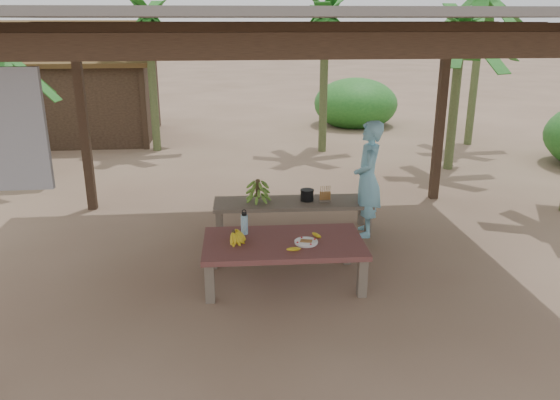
{
  "coord_description": "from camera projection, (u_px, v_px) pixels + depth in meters",
  "views": [
    {
      "loc": [
        -0.63,
        -6.17,
        2.88
      ],
      "look_at": [
        -0.02,
        0.04,
        0.8
      ],
      "focal_mm": 35.0,
      "sensor_mm": 36.0,
      "label": 1
    }
  ],
  "objects": [
    {
      "name": "loose_banana_front",
      "position": [
        294.0,
        249.0,
        5.87
      ],
      "size": [
        0.18,
        0.1,
        0.04
      ],
      "primitive_type": "ellipsoid",
      "rotation": [
        0.0,
        0.0,
        1.9
      ],
      "color": "yellow",
      "rests_on": "work_table"
    },
    {
      "name": "hut",
      "position": [
        70.0,
        94.0,
        13.58
      ],
      "size": [
        4.4,
        3.43,
        2.85
      ],
      "color": "black",
      "rests_on": "ground"
    },
    {
      "name": "cooking_pot",
      "position": [
        307.0,
        195.0,
        7.64
      ],
      "size": [
        0.18,
        0.18,
        0.15
      ],
      "primitive_type": "cylinder",
      "color": "black",
      "rests_on": "bench"
    },
    {
      "name": "water_flask",
      "position": [
        244.0,
        224.0,
        6.3
      ],
      "size": [
        0.08,
        0.08,
        0.3
      ],
      "color": "#409CC9",
      "rests_on": "work_table"
    },
    {
      "name": "green_banana_stalk",
      "position": [
        258.0,
        190.0,
        7.54
      ],
      "size": [
        0.31,
        0.31,
        0.34
      ],
      "primitive_type": null,
      "rotation": [
        0.0,
        0.0,
        -0.03
      ],
      "color": "#598C2D",
      "rests_on": "bench"
    },
    {
      "name": "woman",
      "position": [
        368.0,
        179.0,
        7.43
      ],
      "size": [
        0.5,
        0.65,
        1.6
      ],
      "primitive_type": "imported",
      "rotation": [
        0.0,
        0.0,
        -1.79
      ],
      "color": "#7ECFEE",
      "rests_on": "ground"
    },
    {
      "name": "skewer_rack",
      "position": [
        325.0,
        194.0,
        7.57
      ],
      "size": [
        0.18,
        0.09,
        0.24
      ],
      "primitive_type": null,
      "rotation": [
        0.0,
        0.0,
        -0.03
      ],
      "color": "#A57F47",
      "rests_on": "bench"
    },
    {
      "name": "work_table",
      "position": [
        284.0,
        246.0,
        6.16
      ],
      "size": [
        1.82,
        1.04,
        0.5
      ],
      "rotation": [
        0.0,
        0.0,
        -0.02
      ],
      "color": "brown",
      "rests_on": "ground"
    },
    {
      "name": "banana_plant_far",
      "position": [
        483.0,
        5.0,
        12.18
      ],
      "size": [
        1.8,
        1.8,
        3.67
      ],
      "color": "#596638",
      "rests_on": "ground"
    },
    {
      "name": "plate",
      "position": [
        306.0,
        242.0,
        6.06
      ],
      "size": [
        0.26,
        0.26,
        0.04
      ],
      "color": "white",
      "rests_on": "work_table"
    },
    {
      "name": "banana_plant_nw",
      "position": [
        149.0,
        30.0,
        11.73
      ],
      "size": [
        1.8,
        1.8,
        3.14
      ],
      "color": "#596638",
      "rests_on": "ground"
    },
    {
      "name": "loose_banana_side",
      "position": [
        317.0,
        235.0,
        6.25
      ],
      "size": [
        0.12,
        0.13,
        0.04
      ],
      "primitive_type": "ellipsoid",
      "rotation": [
        0.0,
        0.0,
        0.72
      ],
      "color": "yellow",
      "rests_on": "work_table"
    },
    {
      "name": "banana_plant_n",
      "position": [
        325.0,
        27.0,
        11.63
      ],
      "size": [
        1.8,
        1.8,
        3.2
      ],
      "color": "#596638",
      "rests_on": "ground"
    },
    {
      "name": "ground",
      "position": [
        282.0,
        262.0,
        6.79
      ],
      "size": [
        80.0,
        80.0,
        0.0
      ],
      "primitive_type": "plane",
      "color": "brown",
      "rests_on": "ground"
    },
    {
      "name": "banana_plant_ne",
      "position": [
        461.0,
        39.0,
        10.23
      ],
      "size": [
        1.8,
        1.8,
        3.0
      ],
      "color": "#596638",
      "rests_on": "ground"
    },
    {
      "name": "bench",
      "position": [
        293.0,
        205.0,
        7.65
      ],
      "size": [
        2.22,
        0.66,
        0.45
      ],
      "rotation": [
        0.0,
        0.0,
        -0.03
      ],
      "color": "brown",
      "rests_on": "ground"
    },
    {
      "name": "pavilion",
      "position": [
        281.0,
        28.0,
        5.9
      ],
      "size": [
        6.6,
        5.6,
        2.95
      ],
      "color": "black",
      "rests_on": "ground"
    },
    {
      "name": "ripe_banana_bunch",
      "position": [
        233.0,
        236.0,
        6.07
      ],
      "size": [
        0.32,
        0.3,
        0.16
      ],
      "primitive_type": null,
      "rotation": [
        0.0,
        0.0,
        -0.39
      ],
      "color": "yellow",
      "rests_on": "work_table"
    }
  ]
}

